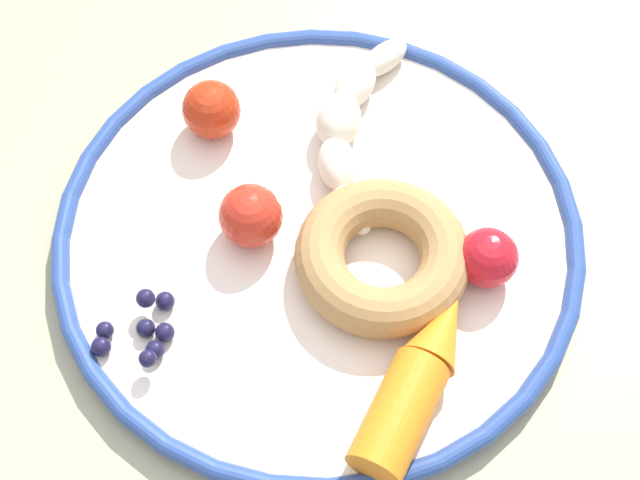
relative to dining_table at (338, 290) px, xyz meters
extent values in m
cube|color=#9D997C|center=(0.00, 0.00, 0.06)|extent=(1.21, 0.96, 0.03)
cylinder|color=#F2E0D0|center=(-0.01, 0.00, 0.08)|extent=(0.33, 0.33, 0.01)
torus|color=#2A478E|center=(-0.01, 0.00, 0.09)|extent=(0.34, 0.34, 0.01)
ellipsoid|color=beige|center=(0.06, 0.12, 0.10)|extent=(0.04, 0.04, 0.02)
ellipsoid|color=beige|center=(0.03, 0.10, 0.10)|extent=(0.05, 0.05, 0.02)
ellipsoid|color=beige|center=(0.02, 0.07, 0.10)|extent=(0.04, 0.05, 0.03)
ellipsoid|color=beige|center=(0.01, 0.04, 0.10)|extent=(0.03, 0.04, 0.02)
ellipsoid|color=beige|center=(0.01, 0.01, 0.10)|extent=(0.03, 0.04, 0.02)
cylinder|color=orange|center=(0.00, -0.13, 0.10)|extent=(0.07, 0.08, 0.03)
cone|color=orange|center=(0.04, -0.09, 0.10)|extent=(0.06, 0.06, 0.03)
torus|color=#AF814A|center=(0.02, -0.03, 0.10)|extent=(0.15, 0.15, 0.03)
sphere|color=#191638|center=(-0.16, -0.04, 0.09)|extent=(0.01, 0.01, 0.01)
sphere|color=#191638|center=(-0.16, -0.05, 0.09)|extent=(0.01, 0.01, 0.01)
sphere|color=#191638|center=(-0.12, -0.05, 0.09)|extent=(0.01, 0.01, 0.01)
sphere|color=#191638|center=(-0.13, -0.06, 0.09)|extent=(0.01, 0.01, 0.01)
sphere|color=#191638|center=(-0.13, -0.04, 0.09)|extent=(0.01, 0.01, 0.01)
sphere|color=#191638|center=(-0.12, -0.03, 0.09)|extent=(0.01, 0.01, 0.01)
sphere|color=#191638|center=(-0.13, -0.07, 0.10)|extent=(0.01, 0.01, 0.01)
sphere|color=#191638|center=(-0.13, -0.03, 0.10)|extent=(0.01, 0.01, 0.01)
sphere|color=red|center=(0.08, -0.05, 0.11)|extent=(0.04, 0.04, 0.04)
sphere|color=red|center=(-0.06, 0.10, 0.11)|extent=(0.04, 0.04, 0.04)
sphere|color=red|center=(-0.06, 0.01, 0.11)|extent=(0.04, 0.04, 0.04)
camera|label=1|loc=(-0.08, -0.30, 0.62)|focal=54.42mm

